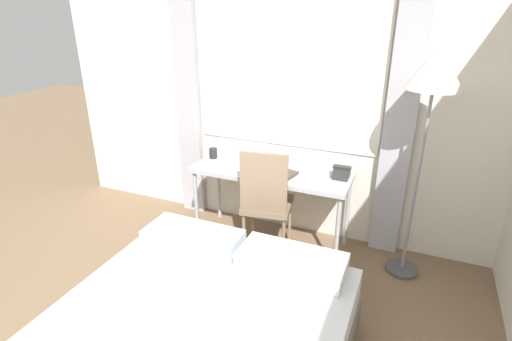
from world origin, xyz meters
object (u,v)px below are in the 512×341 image
standing_lamp (434,81)px  telephone (342,172)px  desk (272,176)px  book (282,173)px  mug (213,153)px  desk_chair (266,199)px

standing_lamp → telephone: (-0.58, 0.06, -0.80)m
desk → book: size_ratio=5.20×
desk → mug: size_ratio=14.72×
desk → telephone: 0.60m
standing_lamp → book: 1.35m
desk → telephone: bearing=5.9°
standing_lamp → desk: bearing=180.0°
book → standing_lamp: bearing=3.6°
desk_chair → standing_lamp: (1.13, 0.24, 1.01)m
telephone → book: bearing=-165.0°
desk → mug: 0.61m
mug → book: bearing=-9.4°
desk → standing_lamp: (1.17, -0.00, 0.91)m
desk_chair → desk: bearing=90.7°
desk → telephone: size_ratio=9.16×
book → desk: bearing=149.9°
standing_lamp → telephone: 0.99m
telephone → book: size_ratio=0.57×
desk_chair → telephone: (0.55, 0.30, 0.21)m
standing_lamp → telephone: standing_lamp is taller
desk_chair → telephone: desk_chair is taller
telephone → mug: telephone is taller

